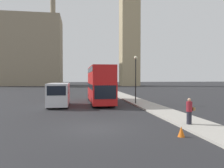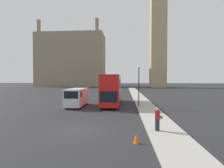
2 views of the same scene
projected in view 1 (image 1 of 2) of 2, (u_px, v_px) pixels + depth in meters
The scene contains 8 objects.
ground_plane at pixel (97, 128), 13.10m from camera, with size 300.00×300.00×0.00m, color #28282B.
sidewalk_strip at pixel (194, 124), 14.08m from camera, with size 2.57×120.00×0.15m.
building_block_distant at pixel (17, 51), 86.60m from camera, with size 34.39×15.70×33.29m.
red_double_decker_bus at pixel (100, 83), 26.14m from camera, with size 2.45×10.26×4.35m.
white_van at pixel (59, 94), 23.12m from camera, with size 2.10×5.39×2.46m.
pedestrian at pixel (189, 111), 13.59m from camera, with size 0.52×0.36×1.62m.
street_lamp at pixel (136, 72), 24.55m from camera, with size 0.36×0.36×5.35m.
traffic_cone at pixel (181, 132), 11.22m from camera, with size 0.36×0.36×0.55m.
Camera 1 is at (-1.16, -13.00, 3.03)m, focal length 35.00 mm.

